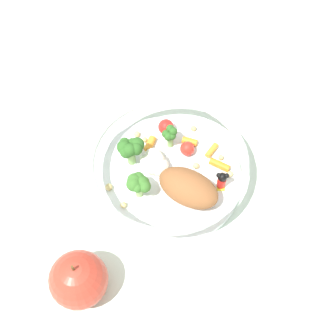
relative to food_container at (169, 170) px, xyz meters
The scene contains 3 objects.
ground_plane 0.04m from the food_container, 138.17° to the left, with size 2.40×2.40×0.00m, color silver.
food_container is the anchor object (origin of this frame).
loose_apple 0.22m from the food_container, 147.27° to the right, with size 0.08×0.08×0.09m.
Camera 1 is at (-0.13, -0.37, 0.68)m, focal length 50.56 mm.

